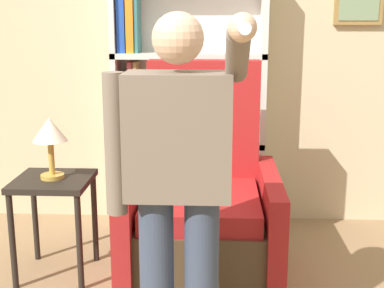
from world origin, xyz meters
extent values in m
cube|color=beige|center=(0.00, 2.03, 1.40)|extent=(8.00, 0.06, 2.80)
cube|color=silver|center=(-0.43, 1.85, 0.96)|extent=(0.04, 0.28, 1.92)
cube|color=silver|center=(0.63, 1.85, 0.96)|extent=(0.04, 0.28, 1.92)
cube|color=silver|center=(0.10, 1.98, 0.96)|extent=(1.10, 0.01, 1.92)
cube|color=silver|center=(0.10, 1.85, 0.02)|extent=(1.10, 0.28, 0.04)
cube|color=silver|center=(0.10, 1.85, 0.64)|extent=(1.10, 0.28, 0.04)
cube|color=silver|center=(0.10, 1.85, 1.28)|extent=(1.10, 0.28, 0.04)
cube|color=red|center=(-0.38, 1.85, 0.28)|extent=(0.05, 0.22, 0.48)
cube|color=orange|center=(-0.32, 1.85, 0.26)|extent=(0.05, 0.18, 0.43)
cube|color=#1E47B2|center=(-0.26, 1.85, 0.33)|extent=(0.04, 0.23, 0.57)
cube|color=white|center=(-0.21, 1.85, 0.25)|extent=(0.05, 0.22, 0.43)
cube|color=red|center=(-0.38, 1.85, 0.91)|extent=(0.05, 0.17, 0.49)
cube|color=#BC4C56|center=(-0.32, 1.85, 0.95)|extent=(0.04, 0.16, 0.58)
cube|color=#9E7A47|center=(-0.28, 1.85, 0.95)|extent=(0.03, 0.18, 0.58)
cube|color=#1E47B2|center=(-0.37, 1.85, 1.58)|extent=(0.06, 0.22, 0.56)
cube|color=orange|center=(-0.31, 1.85, 1.50)|extent=(0.05, 0.22, 0.40)
cube|color=#337070|center=(-0.27, 1.85, 1.56)|extent=(0.03, 0.20, 0.52)
cube|color=#4C3823|center=(0.22, 0.94, 0.22)|extent=(0.70, 0.84, 0.44)
cube|color=#A31E1E|center=(0.22, 0.90, 0.50)|extent=(0.66, 0.72, 0.12)
cube|color=#A31E1E|center=(0.22, 1.32, 0.75)|extent=(0.70, 0.16, 1.07)
cube|color=#A31E1E|center=(-0.18, 0.94, 0.33)|extent=(0.10, 0.92, 0.66)
cube|color=#A31E1E|center=(0.62, 0.94, 0.33)|extent=(0.10, 0.92, 0.66)
cylinder|color=#384256|center=(0.05, 0.13, 0.41)|extent=(0.15, 0.15, 0.81)
cylinder|color=#384256|center=(0.25, 0.13, 0.41)|extent=(0.15, 0.15, 0.81)
cube|color=#756656|center=(0.15, 0.13, 1.07)|extent=(0.44, 0.24, 0.52)
sphere|color=#DBAD89|center=(0.15, 0.13, 1.47)|extent=(0.21, 0.21, 0.21)
cylinder|color=#756656|center=(-0.11, 0.13, 1.03)|extent=(0.09, 0.09, 0.60)
cylinder|color=#756656|center=(0.38, 0.01, 1.41)|extent=(0.09, 0.28, 0.23)
cylinder|color=#756656|center=(0.38, -0.23, 1.50)|extent=(0.08, 0.27, 0.10)
sphere|color=#DBAD89|center=(0.38, -0.36, 1.51)|extent=(0.09, 0.09, 0.09)
cylinder|color=white|center=(0.38, -0.46, 1.51)|extent=(0.04, 0.15, 0.04)
cube|color=black|center=(-0.67, 0.99, 0.60)|extent=(0.45, 0.45, 0.04)
cylinder|color=black|center=(-0.86, 0.79, 0.29)|extent=(0.04, 0.04, 0.58)
cylinder|color=black|center=(-0.47, 0.79, 0.29)|extent=(0.04, 0.04, 0.58)
cylinder|color=black|center=(-0.86, 1.18, 0.29)|extent=(0.04, 0.04, 0.58)
cylinder|color=black|center=(-0.47, 1.18, 0.29)|extent=(0.04, 0.04, 0.58)
cylinder|color=gold|center=(-0.67, 0.99, 0.63)|extent=(0.14, 0.14, 0.02)
cylinder|color=gold|center=(-0.67, 0.99, 0.74)|extent=(0.03, 0.03, 0.20)
cone|color=beige|center=(-0.67, 0.99, 0.91)|extent=(0.20, 0.20, 0.14)
camera|label=1|loc=(0.31, -2.01, 1.54)|focal=50.00mm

